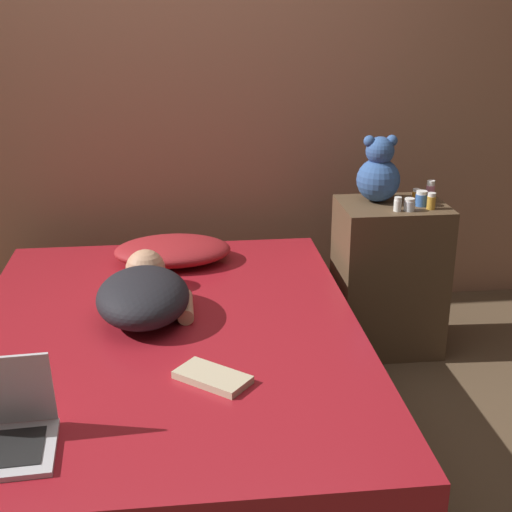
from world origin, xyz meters
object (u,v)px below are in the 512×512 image
bottle_orange (416,195)px  book (213,377)px  bottle_pink (430,192)px  bottle_amber (431,201)px  bottle_clear (409,205)px  bottle_blue (421,199)px  pillow (173,251)px  person_lying (144,293)px  bottle_white (398,204)px  teddy_bear (379,173)px

bottle_orange → book: (-0.98, -1.04, -0.27)m
bottle_pink → bottle_orange: size_ratio=1.74×
bottle_amber → bottle_clear: bearing=-171.7°
bottle_pink → bottle_blue: 0.08m
bottle_pink → pillow: bearing=177.6°
person_lying → book: (0.22, -0.52, -0.07)m
bottle_white → bottle_clear: bottle_white is taller
person_lying → bottle_blue: bottle_blue is taller
teddy_bear → bottle_orange: 0.20m
pillow → bottle_pink: 1.18m
bottle_pink → bottle_clear: 0.18m
bottle_white → teddy_bear: bearing=105.0°
person_lying → teddy_bear: teddy_bear is taller
bottle_pink → bottle_white: bottle_pink is taller
teddy_bear → bottle_white: (0.04, -0.16, -0.10)m
book → bottle_amber: bearing=42.2°
bottle_pink → bottle_blue: bearing=-138.7°
teddy_bear → bottle_blue: 0.22m
teddy_bear → bottle_orange: size_ratio=5.17×
pillow → teddy_bear: teddy_bear is taller
person_lying → teddy_bear: bearing=27.6°
teddy_bear → bottle_blue: size_ratio=4.41×
bottle_pink → bottle_white: (-0.18, -0.12, -0.02)m
person_lying → bottle_amber: bearing=17.5°
bottle_amber → bottle_clear: 0.10m
person_lying → book: size_ratio=2.37×
teddy_bear → bottle_white: 0.20m
teddy_bear → bottle_amber: teddy_bear is taller
pillow → bottle_clear: size_ratio=9.33×
bottle_pink → bottle_blue: (-0.06, -0.05, -0.02)m
bottle_white → bottle_orange: (0.13, 0.14, -0.00)m
bottle_pink → book: bearing=-135.6°
book → teddy_bear: bearing=52.7°
bottle_white → bottle_pink: bearing=32.3°
teddy_bear → bottle_pink: teddy_bear is taller
bottle_pink → bottle_orange: bearing=156.8°
teddy_bear → bottle_clear: (0.10, -0.17, -0.10)m
pillow → book: (0.12, -1.06, -0.04)m
pillow → bottle_orange: bottle_orange is taller
pillow → bottle_amber: 1.16m
bottle_amber → bottle_orange: 0.13m
bottle_pink → book: bottle_pink is taller
bottle_pink → bottle_orange: 0.06m
bottle_amber → bottle_orange: bottle_amber is taller
person_lying → bottle_clear: size_ratio=10.92×
teddy_bear → bottle_white: teddy_bear is taller
bottle_amber → bottle_white: size_ratio=1.16×
pillow → bottle_clear: (1.02, -0.16, 0.23)m
bottle_amber → book: bearing=-137.8°
bottle_white → bottle_blue: size_ratio=0.93×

